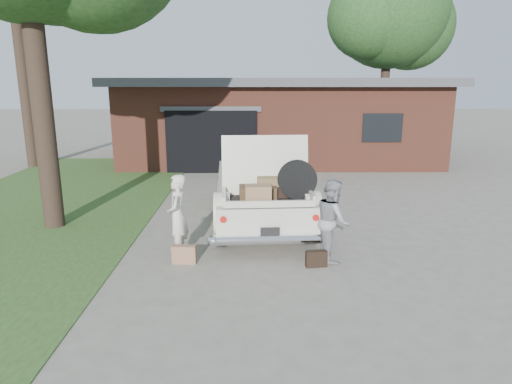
{
  "coord_description": "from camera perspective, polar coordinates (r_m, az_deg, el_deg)",
  "views": [
    {
      "loc": [
        -0.08,
        -8.03,
        3.22
      ],
      "look_at": [
        0.0,
        0.6,
        1.1
      ],
      "focal_mm": 32.0,
      "sensor_mm": 36.0,
      "label": 1
    }
  ],
  "objects": [
    {
      "name": "sedan",
      "position": [
        10.65,
        0.51,
        0.53
      ],
      "size": [
        2.31,
        5.35,
        2.16
      ],
      "rotation": [
        0.0,
        0.0,
        0.05
      ],
      "color": "beige",
      "rests_on": "ground"
    },
    {
      "name": "grass_strip",
      "position": [
        12.71,
        -25.78,
        -2.24
      ],
      "size": [
        6.0,
        16.0,
        0.02
      ],
      "primitive_type": "cube",
      "color": "#2D4C1E",
      "rests_on": "ground"
    },
    {
      "name": "woman_right",
      "position": [
        8.4,
        9.53,
        -3.47
      ],
      "size": [
        0.63,
        0.78,
        1.51
      ],
      "primitive_type": "imported",
      "rotation": [
        0.0,
        0.0,
        1.65
      ],
      "color": "gray",
      "rests_on": "ground"
    },
    {
      "name": "ground",
      "position": [
        8.66,
        0.04,
        -8.04
      ],
      "size": [
        90.0,
        90.0,
        0.0
      ],
      "primitive_type": "plane",
      "color": "gray",
      "rests_on": "ground"
    },
    {
      "name": "woman_left",
      "position": [
        8.58,
        -9.79,
        -2.96
      ],
      "size": [
        0.38,
        0.57,
        1.55
      ],
      "primitive_type": "imported",
      "rotation": [
        0.0,
        0.0,
        -1.56
      ],
      "color": "beige",
      "rests_on": "ground"
    },
    {
      "name": "suitcase_right",
      "position": [
        8.22,
        7.54,
        -8.3
      ],
      "size": [
        0.39,
        0.17,
        0.29
      ],
      "primitive_type": "cube",
      "rotation": [
        0.0,
        0.0,
        0.14
      ],
      "color": "black",
      "rests_on": "ground"
    },
    {
      "name": "tree_right",
      "position": [
        24.6,
        16.51,
        20.46
      ],
      "size": [
        6.52,
        5.67,
        9.41
      ],
      "color": "#38281E",
      "rests_on": "ground"
    },
    {
      "name": "house",
      "position": [
        19.6,
        2.62,
        9.26
      ],
      "size": [
        12.8,
        7.8,
        3.3
      ],
      "color": "brown",
      "rests_on": "ground"
    },
    {
      "name": "suitcase_left",
      "position": [
        8.39,
        -8.97,
        -7.73
      ],
      "size": [
        0.44,
        0.17,
        0.34
      ],
      "primitive_type": "cube",
      "rotation": [
        0.0,
        0.0,
        -0.08
      ],
      "color": "#98694D",
      "rests_on": "ground"
    }
  ]
}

